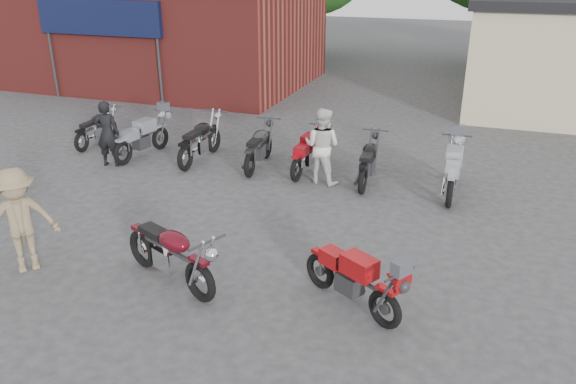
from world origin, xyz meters
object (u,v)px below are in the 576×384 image
(person_tan, at_px, (20,221))
(vintage_motorcycle, at_px, (170,250))
(helmet, at_px, (160,260))
(row_bike_3, at_px, (259,145))
(person_light, at_px, (322,146))
(row_bike_0, at_px, (96,127))
(row_bike_2, at_px, (200,138))
(row_bike_4, at_px, (308,150))
(row_bike_5, at_px, (369,159))
(row_bike_1, at_px, (143,135))
(person_dark, at_px, (107,134))
(row_bike_6, at_px, (453,168))
(sportbike, at_px, (353,276))

(person_tan, bearing_deg, vintage_motorcycle, -37.51)
(helmet, height_order, row_bike_3, row_bike_3)
(person_light, bearing_deg, helmet, 80.04)
(row_bike_0, bearing_deg, vintage_motorcycle, -136.14)
(vintage_motorcycle, distance_m, row_bike_2, 6.07)
(person_light, xyz_separation_m, row_bike_0, (-6.82, 0.67, -0.37))
(row_bike_4, bearing_deg, row_bike_0, 93.26)
(row_bike_0, xyz_separation_m, row_bike_5, (7.86, -0.29, 0.05))
(row_bike_1, bearing_deg, row_bike_2, -74.90)
(vintage_motorcycle, distance_m, person_dark, 6.29)
(person_dark, distance_m, row_bike_3, 3.83)
(vintage_motorcycle, bearing_deg, row_bike_6, 77.33)
(person_dark, xyz_separation_m, row_bike_3, (3.63, 1.18, -0.26))
(row_bike_5, bearing_deg, sportbike, -173.30)
(person_tan, bearing_deg, row_bike_4, 16.82)
(helmet, height_order, person_dark, person_dark)
(row_bike_3, xyz_separation_m, row_bike_6, (4.75, -0.20, 0.03))
(person_light, height_order, row_bike_2, person_light)
(row_bike_1, distance_m, row_bike_5, 6.05)
(helmet, distance_m, row_bike_6, 6.73)
(person_tan, relative_size, row_bike_5, 0.92)
(person_tan, relative_size, row_bike_3, 0.91)
(row_bike_0, distance_m, row_bike_1, 1.86)
(row_bike_4, bearing_deg, row_bike_6, -90.31)
(helmet, height_order, row_bike_6, row_bike_6)
(person_light, height_order, row_bike_5, person_light)
(row_bike_6, bearing_deg, vintage_motorcycle, 142.19)
(row_bike_3, bearing_deg, helmet, 178.27)
(row_bike_0, relative_size, row_bike_2, 0.85)
(sportbike, distance_m, row_bike_5, 5.28)
(row_bike_4, distance_m, row_bike_6, 3.47)
(vintage_motorcycle, height_order, row_bike_1, vintage_motorcycle)
(sportbike, bearing_deg, row_bike_6, 109.58)
(row_bike_1, bearing_deg, person_dark, 163.35)
(person_tan, bearing_deg, row_bike_3, 27.01)
(row_bike_1, bearing_deg, sportbike, -118.17)
(sportbike, height_order, row_bike_1, row_bike_1)
(helmet, bearing_deg, row_bike_1, 125.38)
(person_dark, height_order, row_bike_0, person_dark)
(row_bike_3, height_order, row_bike_4, row_bike_3)
(vintage_motorcycle, xyz_separation_m, row_bike_0, (-5.81, 5.81, -0.09))
(helmet, height_order, person_tan, person_tan)
(row_bike_5, bearing_deg, row_bike_0, 85.11)
(row_bike_2, bearing_deg, row_bike_3, -86.87)
(helmet, height_order, row_bike_5, row_bike_5)
(vintage_motorcycle, xyz_separation_m, row_bike_4, (0.50, 5.72, -0.07))
(person_tan, height_order, row_bike_2, person_tan)
(row_bike_0, xyz_separation_m, row_bike_3, (5.03, -0.16, 0.06))
(helmet, xyz_separation_m, row_bike_4, (0.98, 5.30, 0.43))
(person_dark, relative_size, row_bike_0, 0.93)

